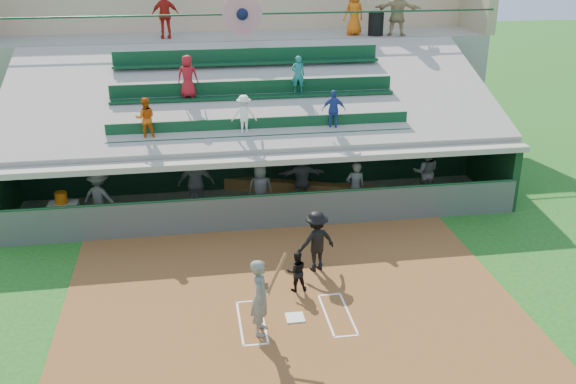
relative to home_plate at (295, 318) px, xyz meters
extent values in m
plane|color=#1A5618|center=(0.00, 0.00, -0.04)|extent=(100.00, 100.00, 0.00)
cube|color=brown|center=(0.00, 0.50, -0.03)|extent=(11.00, 9.00, 0.02)
cube|color=silver|center=(0.00, 0.00, 0.00)|extent=(0.43, 0.43, 0.03)
cube|color=white|center=(-0.75, 0.00, -0.01)|extent=(0.05, 1.80, 0.01)
cube|color=white|center=(0.75, 0.00, -0.01)|extent=(0.05, 1.80, 0.01)
cube|color=white|center=(-1.30, 0.00, -0.01)|extent=(0.05, 1.80, 0.01)
cube|color=white|center=(1.30, 0.00, -0.01)|extent=(0.05, 1.80, 0.01)
cube|color=white|center=(-1.02, 0.90, -0.01)|extent=(0.60, 0.05, 0.01)
cube|color=white|center=(1.02, 0.90, -0.01)|extent=(0.60, 0.05, 0.01)
cube|color=white|center=(-1.02, -0.90, -0.01)|extent=(0.60, 0.05, 0.01)
cube|color=white|center=(1.02, -0.90, -0.01)|extent=(0.60, 0.05, 0.01)
cube|color=gray|center=(0.00, 6.75, -0.02)|extent=(16.00, 3.50, 0.04)
cube|color=gray|center=(0.00, 13.50, 2.26)|extent=(20.00, 3.00, 4.60)
cube|color=#515751|center=(0.00, 5.00, 0.52)|extent=(16.00, 0.06, 1.10)
cylinder|color=#144022|center=(0.00, 5.00, 1.09)|extent=(16.00, 0.08, 0.08)
cube|color=black|center=(0.00, 8.50, 1.07)|extent=(16.00, 0.25, 2.20)
cube|color=black|center=(-8.00, 6.75, 1.07)|extent=(0.25, 3.50, 2.20)
cube|color=black|center=(8.00, 6.75, 1.07)|extent=(0.25, 3.50, 2.20)
cube|color=#99968B|center=(0.00, 6.75, 2.17)|extent=(16.40, 3.90, 0.18)
cube|color=gray|center=(0.00, 10.25, 1.12)|extent=(16.40, 3.50, 2.30)
cube|color=gray|center=(0.00, 11.90, 2.26)|extent=(16.40, 0.30, 4.60)
cube|color=gray|center=(0.00, 8.60, 3.42)|extent=(16.40, 6.51, 2.37)
cube|color=#0C3922|center=(0.00, 6.20, 2.62)|extent=(9.40, 0.42, 0.08)
cube|color=#0C3720|center=(0.00, 6.40, 2.88)|extent=(9.40, 0.06, 0.45)
cube|color=#0D3A1F|center=(0.00, 8.10, 3.37)|extent=(9.40, 0.42, 0.08)
cube|color=#0C351E|center=(0.00, 8.30, 3.62)|extent=(9.40, 0.06, 0.45)
cube|color=#0C3820|center=(0.00, 10.00, 4.12)|extent=(9.40, 0.42, 0.08)
cube|color=#0D3B22|center=(0.00, 10.20, 4.38)|extent=(9.40, 0.06, 0.45)
imported|color=#C5510B|center=(-3.48, 6.30, 3.28)|extent=(0.62, 0.49, 1.24)
imported|color=white|center=(-0.53, 6.30, 3.26)|extent=(0.81, 0.50, 1.20)
imported|color=#253D96|center=(2.28, 6.30, 3.28)|extent=(0.78, 0.45, 1.25)
imported|color=#A1121C|center=(-2.16, 8.20, 4.09)|extent=(0.73, 0.54, 1.37)
imported|color=#19716E|center=(1.47, 8.20, 4.03)|extent=(0.48, 0.34, 1.24)
cylinder|color=#164529|center=(0.00, 12.00, 5.56)|extent=(20.00, 0.07, 0.07)
cylinder|color=red|center=(0.00, 11.98, 5.56)|extent=(1.50, 0.06, 1.50)
sphere|color=#0D1534|center=(0.00, 11.95, 5.56)|extent=(0.44, 0.44, 0.44)
imported|color=#5B5E59|center=(-0.85, -0.42, 0.90)|extent=(0.58, 0.75, 1.83)
cylinder|color=#945F36|center=(-0.50, -0.57, 1.57)|extent=(0.56, 0.54, 0.75)
sphere|color=brown|center=(-0.72, -0.42, 1.22)|extent=(0.10, 0.10, 0.10)
imported|color=black|center=(0.25, 1.27, 0.52)|extent=(0.52, 0.41, 1.07)
imported|color=black|center=(0.95, 2.25, 0.83)|extent=(1.23, 0.92, 1.68)
cube|color=olive|center=(0.13, 8.11, 0.21)|extent=(12.84, 5.30, 0.41)
cube|color=white|center=(-6.15, 6.05, 0.39)|extent=(0.89, 0.67, 0.77)
cylinder|color=#D3650C|center=(-6.17, 6.09, 0.95)|extent=(0.36, 0.36, 0.36)
imported|color=#525450|center=(-5.05, 6.14, 0.88)|extent=(1.29, 1.04, 1.74)
imported|color=#5E605B|center=(-2.09, 6.58, 0.98)|extent=(1.16, 0.52, 1.95)
imported|color=#5B5D58|center=(-0.08, 6.18, 0.83)|extent=(0.85, 0.60, 1.64)
imported|color=#585A55|center=(1.43, 7.07, 0.85)|extent=(1.58, 0.56, 1.68)
imported|color=#50534E|center=(2.94, 5.81, 0.84)|extent=(0.64, 0.44, 1.67)
imported|color=#5F625C|center=(5.59, 6.63, 0.90)|extent=(1.02, 0.88, 1.79)
cylinder|color=black|center=(5.38, 12.61, 5.02)|extent=(0.61, 0.61, 0.91)
imported|color=red|center=(-2.86, 13.11, 5.46)|extent=(1.10, 0.58, 1.79)
imported|color=orange|center=(4.54, 12.87, 5.43)|extent=(0.94, 0.72, 1.73)
imported|color=tan|center=(6.19, 12.44, 5.55)|extent=(1.92, 1.21, 1.98)
camera|label=1|loc=(-2.18, -12.68, 8.44)|focal=40.00mm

